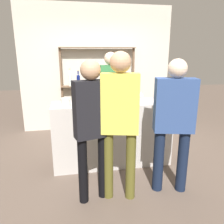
% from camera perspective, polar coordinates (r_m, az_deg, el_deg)
% --- Properties ---
extents(ground_plane, '(16.00, 16.00, 0.00)m').
position_cam_1_polar(ground_plane, '(3.74, -0.00, -12.88)').
color(ground_plane, brown).
extents(bar_counter, '(1.84, 0.55, 1.02)m').
position_cam_1_polar(bar_counter, '(3.53, -0.00, -5.58)').
color(bar_counter, '#B7B2AD').
rests_on(bar_counter, ground_plane).
extents(back_wall, '(3.44, 0.12, 2.80)m').
position_cam_1_polar(back_wall, '(5.17, -3.90, 11.16)').
color(back_wall, beige).
rests_on(back_wall, ground_plane).
extents(back_shelf, '(1.68, 0.18, 1.88)m').
position_cam_1_polar(back_shelf, '(5.01, -3.69, 8.86)').
color(back_shelf, brown).
rests_on(back_shelf, ground_plane).
extents(counter_bottle_0, '(0.08, 0.08, 0.32)m').
position_cam_1_polar(counter_bottle_0, '(3.32, -6.60, 4.28)').
color(counter_bottle_0, black).
rests_on(counter_bottle_0, bar_counter).
extents(counter_bottle_1, '(0.08, 0.08, 0.36)m').
position_cam_1_polar(counter_bottle_1, '(3.22, 3.40, 4.43)').
color(counter_bottle_1, silver).
rests_on(counter_bottle_1, bar_counter).
extents(counter_bottle_2, '(0.09, 0.09, 0.33)m').
position_cam_1_polar(counter_bottle_2, '(3.66, 12.06, 5.20)').
color(counter_bottle_2, black).
rests_on(counter_bottle_2, bar_counter).
extents(wine_glass, '(0.08, 0.08, 0.16)m').
position_cam_1_polar(wine_glass, '(3.47, 7.57, 4.68)').
color(wine_glass, silver).
rests_on(wine_glass, bar_counter).
extents(cork_jar, '(0.13, 0.13, 0.13)m').
position_cam_1_polar(cork_jar, '(3.17, -12.04, 2.47)').
color(cork_jar, silver).
rests_on(cork_jar, bar_counter).
extents(customer_center, '(0.46, 0.28, 1.78)m').
position_cam_1_polar(customer_center, '(2.49, 2.09, -1.04)').
color(customer_center, brown).
rests_on(customer_center, ground_plane).
extents(customer_right, '(0.51, 0.32, 1.70)m').
position_cam_1_polar(customer_right, '(2.76, 15.83, -1.55)').
color(customer_right, '#121C33').
rests_on(customer_right, ground_plane).
extents(server_behind_counter, '(0.39, 0.23, 1.78)m').
position_cam_1_polar(server_behind_counter, '(4.12, -0.34, 5.66)').
color(server_behind_counter, black).
rests_on(server_behind_counter, ground_plane).
extents(customer_left, '(0.43, 0.27, 1.69)m').
position_cam_1_polar(customer_left, '(2.48, -5.31, -2.30)').
color(customer_left, black).
rests_on(customer_left, ground_plane).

